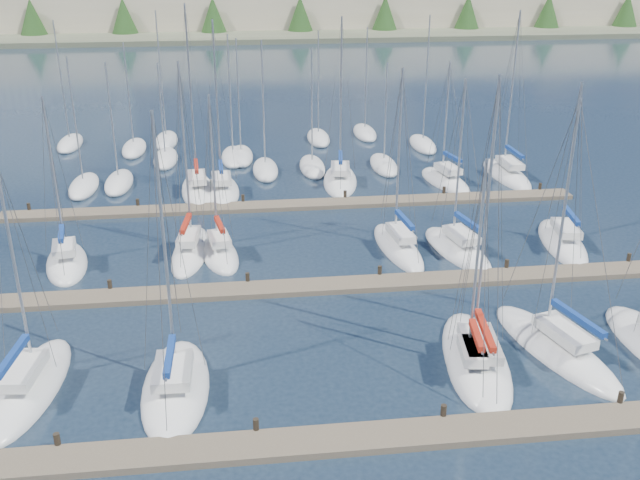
{
  "coord_description": "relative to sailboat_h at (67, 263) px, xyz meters",
  "views": [
    {
      "loc": [
        -4.21,
        -21.41,
        19.21
      ],
      "look_at": [
        0.0,
        14.0,
        4.0
      ],
      "focal_mm": 40.0,
      "sensor_mm": 36.0,
      "label": 1
    }
  ],
  "objects": [
    {
      "name": "sailboat_f",
      "position": [
        26.52,
        -13.37,
        -0.0
      ],
      "size": [
        4.93,
        9.78,
        13.36
      ],
      "rotation": [
        0.0,
        0.0,
        0.26
      ],
      "color": "white",
      "rests_on": "ground"
    },
    {
      "name": "sailboat_i",
      "position": [
        7.72,
        0.95,
        0.01
      ],
      "size": [
        3.04,
        8.13,
        13.11
      ],
      "rotation": [
        0.0,
        0.0,
        -0.1
      ],
      "color": "white",
      "rests_on": "ground"
    },
    {
      "name": "sailboat_p",
      "position": [
        19.61,
        14.4,
        0.0
      ],
      "size": [
        3.94,
        8.74,
        14.23
      ],
      "rotation": [
        0.0,
        0.0,
        -0.14
      ],
      "color": "white",
      "rests_on": "ground"
    },
    {
      "name": "sailboat_e",
      "position": [
        22.21,
        -13.92,
        -0.0
      ],
      "size": [
        4.16,
        9.59,
        14.56
      ],
      "rotation": [
        0.0,
        0.0,
        -0.13
      ],
      "color": "white",
      "rests_on": "ground"
    },
    {
      "name": "sailboat_j",
      "position": [
        9.61,
        0.34,
        0.01
      ],
      "size": [
        3.36,
        6.75,
        11.23
      ],
      "rotation": [
        0.0,
        0.0,
        0.18
      ],
      "color": "white",
      "rests_on": "ground"
    },
    {
      "name": "sailboat_m",
      "position": [
        32.64,
        -0.56,
        -0.0
      ],
      "size": [
        3.83,
        8.53,
        11.58
      ],
      "rotation": [
        0.0,
        0.0,
        -0.16
      ],
      "color": "white",
      "rests_on": "ground"
    },
    {
      "name": "sailboat_d",
      "position": [
        21.64,
        -14.67,
        0.01
      ],
      "size": [
        2.95,
        6.82,
        11.17
      ],
      "rotation": [
        0.0,
        0.0,
        -0.14
      ],
      "color": "white",
      "rests_on": "ground"
    },
    {
      "name": "sailboat_c",
      "position": [
        7.77,
        -14.57,
        -0.0
      ],
      "size": [
        3.15,
        8.21,
        13.61
      ],
      "rotation": [
        0.0,
        0.0,
        -0.01
      ],
      "color": "white",
      "rests_on": "ground"
    },
    {
      "name": "ground",
      "position": [
        15.33,
        38.87,
        -0.18
      ],
      "size": [
        400.0,
        400.0,
        0.0
      ],
      "primitive_type": "plane",
      "color": "#202F40",
      "rests_on": "ground"
    },
    {
      "name": "dock_mid",
      "position": [
        15.33,
        -5.11,
        -0.03
      ],
      "size": [
        44.0,
        1.93,
        1.1
      ],
      "color": "#6B5E4C",
      "rests_on": "ground"
    },
    {
      "name": "sailboat_q",
      "position": [
        28.44,
        13.21,
        -0.01
      ],
      "size": [
        3.97,
        7.63,
        10.79
      ],
      "rotation": [
        0.0,
        0.0,
        0.2
      ],
      "color": "white",
      "rests_on": "ground"
    },
    {
      "name": "sailboat_l",
      "position": [
        25.23,
        -0.84,
        -0.0
      ],
      "size": [
        4.08,
        8.18,
        12.0
      ],
      "rotation": [
        0.0,
        0.0,
        0.2
      ],
      "color": "white",
      "rests_on": "ground"
    },
    {
      "name": "dock_far",
      "position": [
        15.33,
        8.89,
        -0.03
      ],
      "size": [
        44.0,
        1.93,
        1.1
      ],
      "color": "#6B5E4C",
      "rests_on": "ground"
    },
    {
      "name": "distant_boats",
      "position": [
        10.99,
        22.64,
        0.11
      ],
      "size": [
        36.93,
        20.75,
        13.3
      ],
      "color": "#9EA0A5",
      "rests_on": "ground"
    },
    {
      "name": "sailboat_h",
      "position": [
        0.0,
        0.0,
        0.0
      ],
      "size": [
        3.67,
        6.93,
        11.39
      ],
      "rotation": [
        0.0,
        0.0,
        0.18
      ],
      "color": "white",
      "rests_on": "ground"
    },
    {
      "name": "dock_near",
      "position": [
        15.33,
        -19.11,
        -0.03
      ],
      "size": [
        44.0,
        1.93,
        1.1
      ],
      "color": "#6B5E4C",
      "rests_on": "ground"
    },
    {
      "name": "sailboat_k",
      "position": [
        21.42,
        -0.03,
        0.01
      ],
      "size": [
        3.04,
        8.38,
        12.59
      ],
      "rotation": [
        0.0,
        0.0,
        0.1
      ],
      "color": "white",
      "rests_on": "ground"
    },
    {
      "name": "sailboat_o",
      "position": [
        9.68,
        12.85,
        0.01
      ],
      "size": [
        3.05,
        7.71,
        14.28
      ],
      "rotation": [
        0.0,
        0.0,
        0.04
      ],
      "color": "white",
      "rests_on": "ground"
    },
    {
      "name": "sailboat_r",
      "position": [
        34.25,
        14.33,
        0.01
      ],
      "size": [
        2.83,
        9.02,
        14.54
      ],
      "rotation": [
        0.0,
        0.0,
        0.02
      ],
      "color": "white",
      "rests_on": "ground"
    },
    {
      "name": "sailboat_b",
      "position": [
        1.13,
        -13.76,
        -0.01
      ],
      "size": [
        3.54,
        8.7,
        11.75
      ],
      "rotation": [
        0.0,
        0.0,
        -0.11
      ],
      "color": "white",
      "rests_on": "ground"
    },
    {
      "name": "sailboat_n",
      "position": [
        7.7,
        13.38,
        0.02
      ],
      "size": [
        3.19,
        8.76,
        15.38
      ],
      "rotation": [
        0.0,
        0.0,
        0.07
      ],
      "color": "white",
      "rests_on": "ground"
    }
  ]
}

